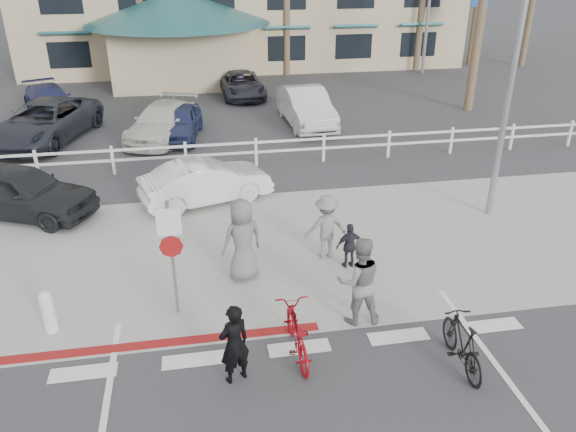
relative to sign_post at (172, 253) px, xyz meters
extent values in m
plane|color=#333335|center=(2.30, -2.20, -1.45)|extent=(140.00, 140.00, 0.00)
cube|color=gray|center=(2.30, 2.30, -1.44)|extent=(22.00, 7.00, 0.01)
cube|color=#333335|center=(2.30, 6.30, -1.45)|extent=(40.00, 5.00, 0.01)
cube|color=#333335|center=(2.30, 15.80, -1.45)|extent=(50.00, 16.00, 0.01)
cube|color=maroon|center=(-0.70, -1.00, -1.44)|extent=(7.00, 0.25, 0.02)
imported|color=maroon|center=(2.22, -1.74, -0.97)|extent=(0.67, 1.83, 0.96)
imported|color=black|center=(1.02, -2.23, -0.66)|extent=(0.68, 0.58, 1.58)
imported|color=black|center=(5.12, -2.57, -0.94)|extent=(0.53, 1.70, 1.01)
imported|color=gray|center=(3.65, -0.92, -0.50)|extent=(0.97, 0.77, 1.91)
imported|color=slate|center=(3.62, 1.75, -0.62)|extent=(1.09, 0.65, 1.65)
imported|color=#22242A|center=(4.05, 1.17, -0.88)|extent=(0.69, 0.33, 1.15)
imported|color=slate|center=(1.51, 1.15, -0.47)|extent=(1.11, 0.90, 1.96)
imported|color=silver|center=(0.87, 5.57, -0.81)|extent=(4.09, 2.45, 1.27)
imported|color=black|center=(-4.32, 5.54, -0.71)|extent=(4.65, 3.38, 1.47)
imported|color=#23262F|center=(-5.02, 12.42, -0.68)|extent=(4.15, 6.06, 1.54)
imported|color=beige|center=(-0.57, 11.99, -0.79)|extent=(3.29, 4.92, 1.32)
imported|color=navy|center=(0.09, 11.89, -0.80)|extent=(2.10, 3.99, 1.29)
imported|color=silver|center=(5.39, 12.76, -0.68)|extent=(1.86, 4.76, 1.54)
imported|color=#20264D|center=(-5.67, 16.56, -0.84)|extent=(3.26, 4.54, 1.22)
imported|color=#2D2D38|center=(3.19, 18.12, -0.84)|extent=(2.22, 4.46, 1.21)
camera|label=1|loc=(0.60, -10.01, 5.61)|focal=35.00mm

